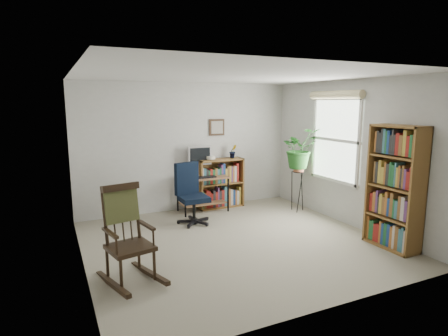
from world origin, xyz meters
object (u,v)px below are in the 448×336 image
desk (203,194)px  low_bookshelf (220,183)px  tall_bookshelf (395,188)px  office_chair (194,194)px  rocking_chair (130,234)px

desk → low_bookshelf: bearing=16.0°
desk → tall_bookshelf: tall_bookshelf is taller
desk → tall_bookshelf: size_ratio=0.53×
office_chair → tall_bookshelf: bearing=-58.8°
office_chair → low_bookshelf: bearing=28.2°
low_bookshelf → tall_bookshelf: (1.33, -2.92, 0.39)m
desk → rocking_chair: 2.92m
office_chair → low_bookshelf: size_ratio=1.09×
low_bookshelf → tall_bookshelf: bearing=-65.5°
office_chair → low_bookshelf: 1.13m
office_chair → rocking_chair: bearing=-143.9°
desk → rocking_chair: bearing=-128.5°
rocking_chair → low_bookshelf: (2.23, 2.40, -0.09)m
desk → office_chair: 0.78m
low_bookshelf → rocking_chair: bearing=-132.9°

